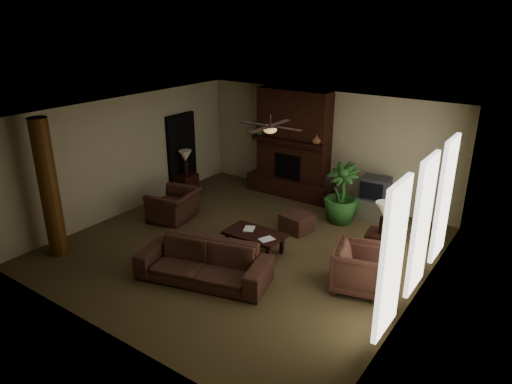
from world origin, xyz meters
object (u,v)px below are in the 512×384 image
Objects in this scene: coffee_table at (255,235)px; ottoman at (297,222)px; lamp_left at (185,158)px; lamp_right at (384,212)px; floor_plant at (340,206)px; tv_stand at (375,209)px; side_table_right at (379,245)px; sofa at (203,257)px; floor_vase at (328,187)px; armchair_right at (360,266)px; log_column at (49,189)px; side_table_left at (186,184)px; armchair_left at (174,200)px.

ottoman is (0.21, 1.35, -0.17)m from coffee_table.
lamp_left is 1.00× the size of lamp_right.
tv_stand is at bearing 43.87° from floor_plant.
coffee_table is 2.59m from lamp_right.
side_table_right is 0.85× the size of lamp_right.
tv_stand is at bearing 14.67° from lamp_left.
sofa is 4.63m from tv_stand.
coffee_table is 3.22m from floor_vase.
coffee_table is 0.85× the size of floor_plant.
side_table_right is (-0.13, 1.31, -0.18)m from armchair_right.
sofa is (3.10, 0.92, -0.93)m from log_column.
log_column is 5.09× the size of side_table_right.
lamp_left is at bearing 175.25° from side_table_right.
sofa is 1.70× the size of floor_plant.
ottoman is 1.09× the size of side_table_left.
side_table_right is at bearing -4.41° from side_table_left.
log_column reaches higher than lamp_left.
armchair_right reaches higher than ottoman.
log_column is 6.57m from side_table_right.
floor_plant is 1.80m from side_table_right.
coffee_table is (2.49, -0.24, -0.10)m from armchair_left.
sofa is 3.51m from side_table_right.
sofa is 3.13× the size of floor_vase.
sofa is 2.65× the size of armchair_right.
side_table_right reaches higher than ottoman.
ottoman is 1.97m from side_table_right.
side_table_left is 5.61m from side_table_right.
lamp_left is (-0.95, 1.45, 0.53)m from armchair_left.
log_column is at bearing -144.30° from coffee_table.
sofa is 4.49m from side_table_left.
lamp_left is at bearing -170.07° from tv_stand.
lamp_right is at bearing -17.38° from side_table_right.
tv_stand is at bearing 114.83° from lamp_right.
armchair_left is 1.20× the size of armchair_right.
side_table_right is at bearing 162.62° from lamp_right.
side_table_left is (-3.45, -1.57, -0.16)m from floor_vase.
side_table_left is (-0.94, 1.41, -0.20)m from armchair_left.
sofa is at bearing -131.31° from side_table_right.
side_table_right is (2.31, 2.63, -0.20)m from sofa.
coffee_table is 1.41× the size of tv_stand.
coffee_table is at bearing -120.09° from tv_stand.
lamp_left is at bearing 105.67° from side_table_left.
floor_plant is at bearing -48.29° from floor_vase.
log_column is 5.09× the size of side_table_left.
ottoman is (2.69, 1.11, -0.28)m from armchair_left.
sofa is at bearing -95.84° from coffee_table.
armchair_left reaches higher than ottoman.
log_column is 3.08× the size of armchair_right.
lamp_right is at bearing -4.02° from ottoman.
armchair_right is at bearing 13.10° from sofa.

